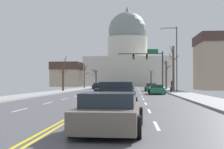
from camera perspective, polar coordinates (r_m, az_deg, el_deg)
ground at (r=39.98m, az=0.45°, el=-3.55°), size 20.00×180.00×0.20m
signal_gantry at (r=52.26m, az=7.33°, el=2.63°), size 7.91×0.41×7.09m
street_lamp_right at (r=39.50m, az=11.95°, el=3.90°), size 2.21×0.24×8.56m
capitol_building at (r=112.16m, az=2.97°, el=3.22°), size 30.33×21.96×30.18m
sedan_near_00 at (r=48.65m, az=7.48°, el=-2.47°), size 1.95×4.44×1.26m
sedan_near_01 at (r=43.09m, az=2.93°, el=-2.63°), size 2.07×4.31×1.24m
sedan_near_02 at (r=36.88m, az=8.53°, el=-2.89°), size 1.96×4.47×1.17m
sedan_near_03 at (r=30.33m, az=2.45°, el=-3.23°), size 2.11×4.28×1.17m
sedan_near_04 at (r=23.25m, az=1.81°, el=-3.73°), size 1.97×4.33×1.26m
pickup_truck_near_05 at (r=16.38m, az=0.71°, el=-4.34°), size 2.36×5.71×1.54m
sedan_near_06 at (r=9.50m, az=-0.40°, el=-7.32°), size 2.16×4.27×1.21m
sedan_oncoming_00 at (r=62.36m, az=-2.78°, el=-2.24°), size 2.12×4.40×1.24m
sedan_oncoming_01 at (r=74.25m, az=-1.62°, el=-2.09°), size 1.99×4.28×1.28m
flank_building_00 at (r=90.31m, az=-8.69°, el=0.04°), size 8.69×8.40×7.30m
flank_building_01 at (r=57.73m, az=20.28°, el=2.27°), size 8.80×9.17×10.11m
bare_tree_00 at (r=93.44m, az=7.52°, el=-0.66°), size 2.10×2.42×5.46m
bare_tree_01 at (r=81.51m, az=-3.11°, el=-0.61°), size 1.81×2.79×4.84m
bare_tree_02 at (r=43.30m, az=11.72°, el=1.23°), size 1.31×1.78×6.68m
bare_tree_03 at (r=63.72m, az=-5.31°, el=-0.11°), size 1.15×2.27×5.32m
bare_tree_04 at (r=56.74m, az=10.40°, el=0.06°), size 2.40×1.41×5.43m
bare_tree_05 at (r=45.91m, az=-9.34°, el=-0.16°), size 2.33×2.06×5.24m
pedestrian_00 at (r=49.92m, az=11.45°, el=-1.87°), size 0.35×0.34×1.68m
bicycle_parked at (r=40.04m, az=11.28°, el=-2.85°), size 0.12×1.77×0.85m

